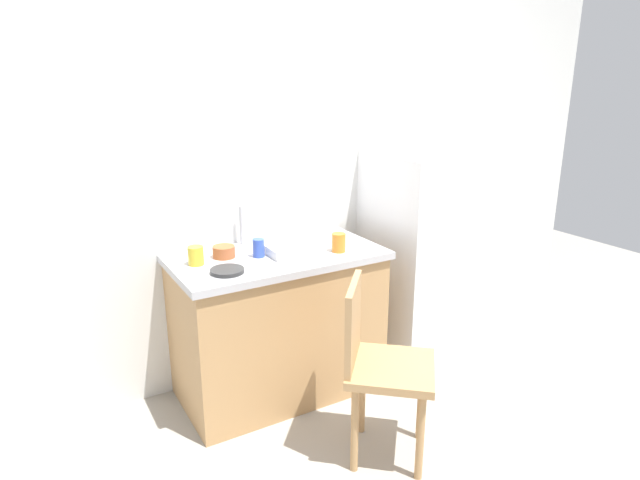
% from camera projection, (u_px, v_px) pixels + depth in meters
% --- Properties ---
extents(ground_plane, '(8.00, 8.00, 0.00)m').
position_uv_depth(ground_plane, '(399.00, 426.00, 2.91)').
color(ground_plane, '#9E998E').
extents(back_wall, '(4.80, 0.10, 2.57)m').
position_uv_depth(back_wall, '(307.00, 161.00, 3.36)').
color(back_wall, silver).
rests_on(back_wall, ground_plane).
extents(cabinet_base, '(1.12, 0.60, 0.81)m').
position_uv_depth(cabinet_base, '(278.00, 327.00, 3.14)').
color(cabinet_base, tan).
rests_on(cabinet_base, ground_plane).
extents(countertop, '(1.16, 0.64, 0.04)m').
position_uv_depth(countertop, '(276.00, 256.00, 3.01)').
color(countertop, '#B7B7BC').
rests_on(countertop, cabinet_base).
extents(faucet, '(0.02, 0.02, 0.23)m').
position_uv_depth(faucet, '(242.00, 225.00, 3.13)').
color(faucet, '#B7B7BC').
rests_on(faucet, countertop).
extents(refrigerator, '(0.53, 0.61, 1.34)m').
position_uv_depth(refrigerator, '(417.00, 256.00, 3.54)').
color(refrigerator, white).
rests_on(refrigerator, ground_plane).
extents(chair, '(0.56, 0.56, 0.89)m').
position_uv_depth(chair, '(378.00, 362.00, 2.57)').
color(chair, tan).
rests_on(chair, ground_plane).
extents(dish_tray, '(0.28, 0.20, 0.05)m').
position_uv_depth(dish_tray, '(292.00, 249.00, 3.00)').
color(dish_tray, white).
rests_on(dish_tray, countertop).
extents(terracotta_bowl, '(0.12, 0.12, 0.06)m').
position_uv_depth(terracotta_bowl, '(224.00, 252.00, 2.93)').
color(terracotta_bowl, '#B25B33').
rests_on(terracotta_bowl, countertop).
extents(hotplate, '(0.17, 0.17, 0.02)m').
position_uv_depth(hotplate, '(227.00, 271.00, 2.71)').
color(hotplate, '#2D2D2D').
rests_on(hotplate, countertop).
extents(cup_yellow, '(0.08, 0.08, 0.10)m').
position_uv_depth(cup_yellow, '(196.00, 256.00, 2.81)').
color(cup_yellow, yellow).
rests_on(cup_yellow, countertop).
extents(cup_blue, '(0.06, 0.06, 0.10)m').
position_uv_depth(cup_blue, '(259.00, 248.00, 2.93)').
color(cup_blue, blue).
rests_on(cup_blue, countertop).
extents(cup_orange, '(0.08, 0.08, 0.11)m').
position_uv_depth(cup_orange, '(339.00, 243.00, 3.02)').
color(cup_orange, orange).
rests_on(cup_orange, countertop).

